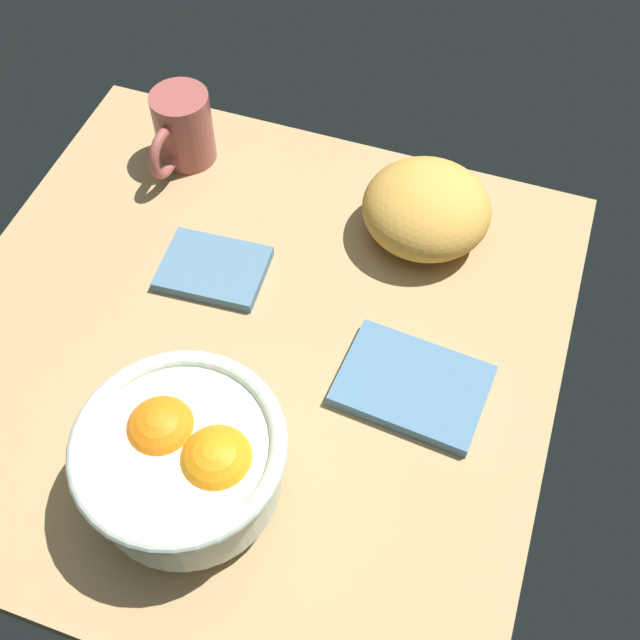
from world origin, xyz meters
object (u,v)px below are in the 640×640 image
at_px(bread_loaf, 426,209).
at_px(mug, 182,130).
at_px(fruit_bowl, 185,459).
at_px(napkin_spare, 413,383).
at_px(napkin_folded, 213,269).

xyz_separation_m(bread_loaf, mug, (0.31, -0.02, 0.00)).
relative_size(bread_loaf, mug, 1.27).
distance_m(fruit_bowl, bread_loaf, 0.39).
bearing_deg(napkin_spare, mug, -32.57).
distance_m(napkin_spare, mug, 0.42).
bearing_deg(fruit_bowl, napkin_spare, -133.90).
bearing_deg(bread_loaf, fruit_bowl, 71.90).
distance_m(bread_loaf, napkin_folded, 0.25).
bearing_deg(napkin_folded, napkin_spare, 164.44).
xyz_separation_m(napkin_folded, mug, (0.10, -0.16, 0.04)).
bearing_deg(fruit_bowl, mug, -64.63).
height_order(bread_loaf, napkin_spare, bread_loaf).
xyz_separation_m(fruit_bowl, napkin_spare, (-0.17, -0.17, -0.06)).
bearing_deg(mug, bread_loaf, 175.59).
height_order(fruit_bowl, napkin_folded, fruit_bowl).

